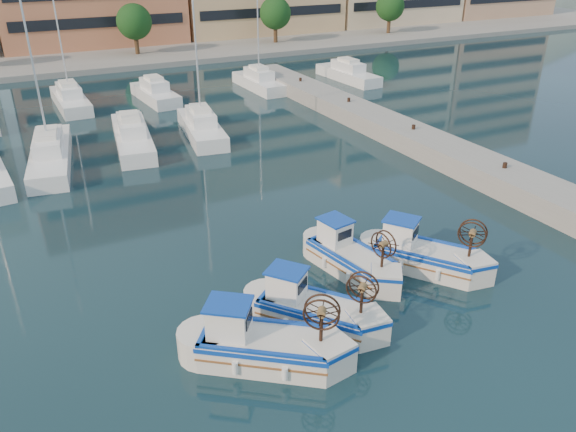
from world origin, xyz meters
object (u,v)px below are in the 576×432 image
object	(u,v)px
fishing_boat_d	(422,253)
fishing_boat_a	(262,343)
fishing_boat_b	(312,308)
fishing_boat_c	(350,256)

from	to	relation	value
fishing_boat_d	fishing_boat_a	bearing A→B (deg)	159.16
fishing_boat_b	fishing_boat_a	bearing A→B (deg)	163.90
fishing_boat_b	fishing_boat_d	distance (m)	6.18
fishing_boat_a	fishing_boat_c	distance (m)	6.70
fishing_boat_c	fishing_boat_d	world-z (taller)	fishing_boat_d
fishing_boat_a	fishing_boat_b	bearing A→B (deg)	-30.90
fishing_boat_b	fishing_boat_d	world-z (taller)	fishing_boat_d
fishing_boat_a	fishing_boat_d	distance (m)	8.81
fishing_boat_b	fishing_boat_c	distance (m)	4.10
fishing_boat_b	fishing_boat_c	world-z (taller)	fishing_boat_b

